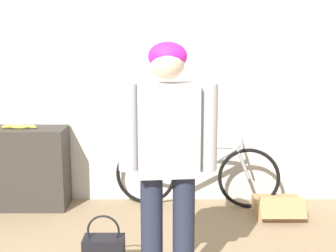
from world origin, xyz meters
name	(u,v)px	position (x,y,z in m)	size (l,w,h in m)	color
wall_back	(141,79)	(0.00, 2.62, 1.30)	(8.00, 0.07, 2.60)	silver
side_shelf	(18,168)	(-1.26, 2.37, 0.42)	(1.01, 0.39, 0.83)	#38332D
person	(168,147)	(0.28, 0.82, 1.01)	(0.67, 0.30, 1.71)	#23283D
bicycle	(197,174)	(0.58, 2.40, 0.35)	(1.69, 0.46, 0.70)	black
banana	(20,127)	(-1.21, 2.35, 0.85)	(0.37, 0.10, 0.04)	#EAD64C
cardboard_box	(279,207)	(1.38, 2.14, 0.08)	(0.46, 0.46, 0.23)	#A87F51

